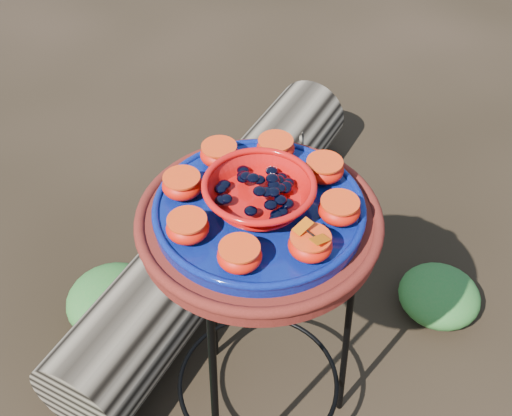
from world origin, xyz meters
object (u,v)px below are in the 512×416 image
cobalt_plate (259,211)px  red_bowl (259,195)px  plant_stand (259,335)px  driftwood_log (219,226)px  terracotta_saucer (259,223)px

cobalt_plate → red_bowl: bearing=0.0°
plant_stand → cobalt_plate: (0.00, 0.00, 0.40)m
plant_stand → cobalt_plate: cobalt_plate is taller
cobalt_plate → driftwood_log: size_ratio=0.28×
plant_stand → cobalt_plate: size_ratio=1.77×
cobalt_plate → terracotta_saucer: bearing=0.0°
cobalt_plate → red_bowl: red_bowl is taller
terracotta_saucer → driftwood_log: (0.21, 0.54, -0.58)m
plant_stand → driftwood_log: bearing=68.7°
red_bowl → driftwood_log: 0.88m
plant_stand → red_bowl: size_ratio=3.54×
driftwood_log → terracotta_saucer: bearing=-111.3°
cobalt_plate → driftwood_log: cobalt_plate is taller
terracotta_saucer → driftwood_log: 0.82m
terracotta_saucer → cobalt_plate: 0.03m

